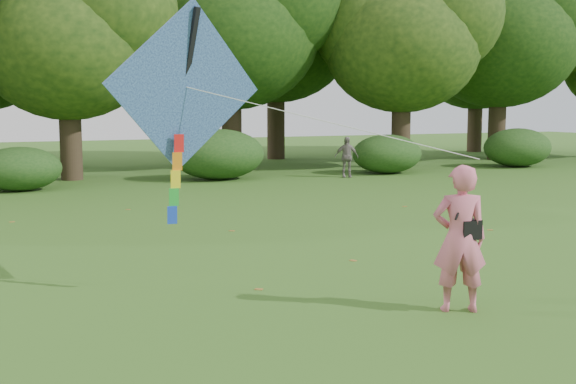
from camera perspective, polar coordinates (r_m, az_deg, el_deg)
name	(u,v)px	position (r m, az deg, el deg)	size (l,w,h in m)	color
ground	(439,318)	(9.75, 11.87, -9.72)	(100.00, 100.00, 0.00)	#265114
man_kite_flyer	(460,238)	(9.92, 13.41, -3.59)	(0.72, 0.47, 1.98)	#D5647D
bystander_right	(346,157)	(27.68, 4.64, 2.78)	(0.92, 0.38, 1.56)	gray
crossbody_bag	(468,229)	(9.94, 14.07, -2.82)	(0.43, 0.20, 0.75)	black
flying_kite	(185,90)	(10.52, -8.11, 8.00)	(4.53, 2.81, 3.20)	#244F9C
tree_line	(149,36)	(31.39, -10.95, 11.97)	(54.70, 15.30, 9.48)	#3A2D1E
shrub_band	(119,160)	(25.67, -13.22, 2.46)	(39.15, 3.22, 1.88)	#264919
fallen_leaves	(348,250)	(13.86, 4.75, -4.60)	(10.10, 14.54, 0.01)	#956228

